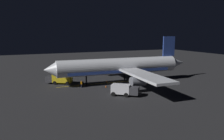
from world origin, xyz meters
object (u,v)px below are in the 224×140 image
(baggage_truck, at_px, (60,79))
(traffic_cone_near_left, at_px, (107,82))
(ground_crew_worker, at_px, (82,84))
(airliner, at_px, (121,67))
(traffic_cone_near_right, at_px, (106,86))
(catering_truck, at_px, (124,90))

(baggage_truck, xyz_separation_m, traffic_cone_near_left, (-3.66, -11.24, -1.04))
(ground_crew_worker, bearing_deg, airliner, -85.30)
(traffic_cone_near_right, bearing_deg, catering_truck, -174.13)
(catering_truck, distance_m, traffic_cone_near_left, 12.40)
(catering_truck, distance_m, traffic_cone_near_right, 7.87)
(airliner, distance_m, traffic_cone_near_right, 7.50)
(catering_truck, height_order, traffic_cone_near_right, catering_truck)
(traffic_cone_near_left, bearing_deg, traffic_cone_near_right, 155.13)
(traffic_cone_near_left, xyz_separation_m, traffic_cone_near_right, (-4.53, 2.10, 0.00))
(baggage_truck, xyz_separation_m, traffic_cone_near_right, (-8.19, -9.14, -1.04))
(airliner, height_order, catering_truck, airliner)
(catering_truck, bearing_deg, traffic_cone_near_right, 5.87)
(airliner, bearing_deg, traffic_cone_near_left, 67.12)
(airliner, xyz_separation_m, catering_truck, (-10.83, 4.78, -3.03))
(airliner, relative_size, ground_crew_worker, 22.22)
(airliner, height_order, traffic_cone_near_left, airliner)
(baggage_truck, xyz_separation_m, catering_truck, (-15.96, -9.94, -0.11))
(airliner, xyz_separation_m, traffic_cone_near_right, (-3.06, 5.58, -3.97))
(traffic_cone_near_left, relative_size, traffic_cone_near_right, 1.00)
(baggage_truck, relative_size, ground_crew_worker, 3.81)
(ground_crew_worker, bearing_deg, traffic_cone_near_right, -112.29)
(traffic_cone_near_left, bearing_deg, catering_truck, 173.96)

